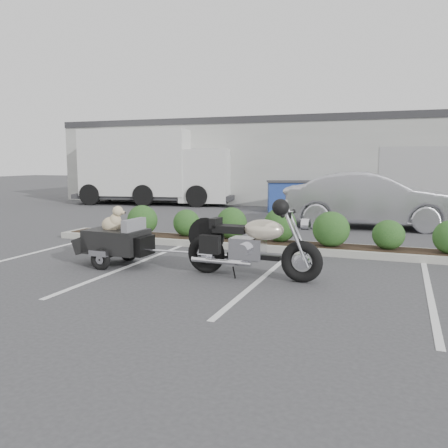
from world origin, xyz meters
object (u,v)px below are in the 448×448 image
(motorcycle, at_px, (251,245))
(delivery_truck, at_px, (156,169))
(pet_trailer, at_px, (116,240))
(dumpster, at_px, (291,196))
(sedan, at_px, (371,200))

(motorcycle, bearing_deg, delivery_truck, 127.36)
(pet_trailer, distance_m, delivery_truck, 13.36)
(pet_trailer, xyz_separation_m, delivery_truck, (-5.69, 12.03, 1.15))
(pet_trailer, xyz_separation_m, dumpster, (1.05, 10.83, 0.13))
(dumpster, xyz_separation_m, delivery_truck, (-6.75, 1.19, 1.03))
(pet_trailer, height_order, dumpster, dumpster)
(motorcycle, xyz_separation_m, delivery_truck, (-8.48, 12.05, 1.08))
(sedan, relative_size, delivery_truck, 0.66)
(pet_trailer, relative_size, dumpster, 0.91)
(pet_trailer, bearing_deg, motorcycle, 1.71)
(dumpster, relative_size, delivery_truck, 0.28)
(motorcycle, relative_size, delivery_truck, 0.32)
(motorcycle, xyz_separation_m, pet_trailer, (-2.79, 0.03, -0.07))
(dumpster, distance_m, delivery_truck, 6.93)
(motorcycle, height_order, dumpster, motorcycle)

